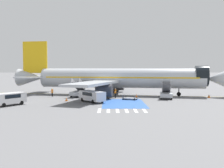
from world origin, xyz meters
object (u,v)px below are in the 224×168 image
object	(u,v)px
traffic_cone_1	(67,99)
traffic_cone_2	(209,96)
fuel_tanker	(98,81)
ground_crew_2	(115,92)
ground_crew_1	(107,92)
airliner	(117,78)
baggage_cart	(130,98)
boarding_stairs_forward	(166,93)
service_van_0	(92,95)
ground_crew_0	(52,92)
service_van_2	(9,98)
traffic_cone_0	(137,96)
boarding_stairs_aft	(79,92)

from	to	relation	value
traffic_cone_1	traffic_cone_2	xyz separation A→B (m)	(26.36, 4.69, 0.04)
fuel_tanker	traffic_cone_1	xyz separation A→B (m)	(-3.94, -35.74, -1.51)
ground_crew_2	traffic_cone_1	xyz separation A→B (m)	(-8.49, -4.40, -0.77)
ground_crew_1	airliner	bearing A→B (deg)	13.61
baggage_cart	traffic_cone_2	distance (m)	15.58
boarding_stairs_forward	traffic_cone_1	xyz separation A→B (m)	(-17.98, -3.70, -0.67)
service_van_0	ground_crew_0	bearing A→B (deg)	-81.79
airliner	baggage_cart	xyz separation A→B (m)	(2.05, -8.34, -3.27)
baggage_cart	ground_crew_2	xyz separation A→B (m)	(-2.57, 2.60, 0.79)
baggage_cart	service_van_2	bearing A→B (deg)	133.72
service_van_2	traffic_cone_0	xyz separation A→B (m)	(20.37, 11.59, -0.85)
traffic_cone_0	service_van_0	bearing A→B (deg)	-137.17
service_van_2	ground_crew_1	bearing A→B (deg)	70.16
boarding_stairs_forward	traffic_cone_2	distance (m)	8.47
ground_crew_1	service_van_2	bearing A→B (deg)	163.95
ground_crew_1	ground_crew_0	bearing A→B (deg)	119.35
boarding_stairs_aft	baggage_cart	world-z (taller)	boarding_stairs_aft
boarding_stairs_forward	boarding_stairs_aft	distance (m)	17.06
airliner	service_van_2	bearing A→B (deg)	-35.58
service_van_2	traffic_cone_2	world-z (taller)	service_van_2
traffic_cone_1	service_van_2	bearing A→B (deg)	-144.08
service_van_2	traffic_cone_2	xyz separation A→B (m)	(34.06, 10.27, -0.83)
service_van_2	baggage_cart	world-z (taller)	service_van_2
fuel_tanker	ground_crew_2	bearing A→B (deg)	16.80
service_van_0	service_van_2	world-z (taller)	service_van_2
ground_crew_0	traffic_cone_1	size ratio (longest dim) A/B	2.96
baggage_cart	ground_crew_0	distance (m)	15.89
airliner	baggage_cart	world-z (taller)	airliner
service_van_2	ground_crew_1	world-z (taller)	service_van_2
boarding_stairs_aft	ground_crew_1	distance (m)	5.94
airliner	fuel_tanker	size ratio (longest dim) A/B	4.99
fuel_tanker	service_van_0	xyz separation A→B (m)	(0.54, -37.32, -0.68)
boarding_stairs_aft	traffic_cone_2	bearing A→B (deg)	5.92
boarding_stairs_forward	fuel_tanker	size ratio (longest dim) A/B	0.62
fuel_tanker	traffic_cone_2	world-z (taller)	fuel_tanker
service_van_0	traffic_cone_0	bearing A→B (deg)	-173.86
airliner	traffic_cone_0	distance (m)	6.39
airliner	ground_crew_2	size ratio (longest dim) A/B	24.63
service_van_0	traffic_cone_2	distance (m)	22.77
traffic_cone_0	traffic_cone_2	distance (m)	13.75
baggage_cart	traffic_cone_2	world-z (taller)	baggage_cart
service_van_2	traffic_cone_1	size ratio (longest dim) A/B	9.42
service_van_2	traffic_cone_2	bearing A→B (deg)	50.06
baggage_cart	boarding_stairs_forward	bearing A→B (deg)	-52.34
boarding_stairs_aft	traffic_cone_2	xyz separation A→B (m)	(25.12, -2.31, -0.65)
boarding_stairs_aft	ground_crew_1	size ratio (longest dim) A/B	3.26
ground_crew_2	traffic_cone_0	bearing A→B (deg)	135.42
ground_crew_2	airliner	bearing A→B (deg)	-160.77
traffic_cone_0	ground_crew_0	bearing A→B (deg)	176.89
boarding_stairs_aft	ground_crew_2	size ratio (longest dim) A/B	3.04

